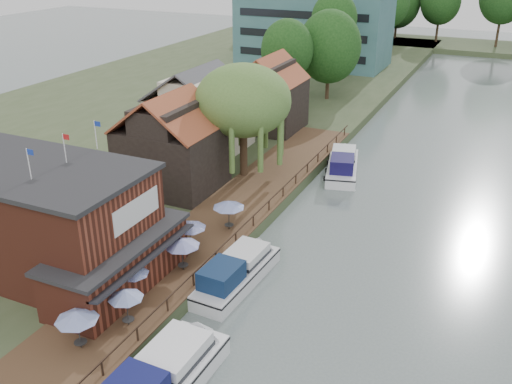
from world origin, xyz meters
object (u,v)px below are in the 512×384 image
at_px(cottage_b, 199,108).
at_px(umbrella_0, 79,330).
at_px(umbrella_2, 134,283).
at_px(cruiser_2, 343,162).
at_px(willow, 243,122).
at_px(cruiser_0, 157,380).
at_px(hotel_block, 314,27).
at_px(pub, 58,222).
at_px(umbrella_1, 127,307).
at_px(umbrella_4, 190,236).
at_px(cruiser_1, 235,269).
at_px(cottage_a, 171,142).
at_px(cottage_c, 270,93).
at_px(umbrella_3, 182,254).
at_px(umbrella_5, 229,215).

xyz_separation_m(cottage_b, umbrella_0, (10.26, -30.77, -2.96)).
distance_m(umbrella_2, cruiser_2, 27.98).
height_order(cottage_b, cruiser_2, cottage_b).
xyz_separation_m(umbrella_0, cruiser_2, (4.79, 32.49, -1.09)).
bearing_deg(willow, umbrella_2, -82.49).
distance_m(willow, cruiser_0, 27.96).
bearing_deg(willow, hotel_block, 102.71).
bearing_deg(pub, cruiser_2, 67.54).
distance_m(pub, umbrella_1, 8.34).
xyz_separation_m(umbrella_0, umbrella_4, (0.04, 11.49, 0.00)).
xyz_separation_m(cottage_b, cruiser_2, (15.04, 1.71, -4.06)).
bearing_deg(cruiser_1, cottage_a, 140.53).
bearing_deg(umbrella_1, cruiser_2, 83.01).
bearing_deg(cruiser_2, cruiser_1, -105.97).
bearing_deg(umbrella_1, cruiser_1, 69.66).
xyz_separation_m(cottage_b, cruiser_1, (14.30, -20.23, -4.09)).
height_order(cottage_c, cruiser_1, cottage_c).
height_order(pub, willow, willow).
bearing_deg(cruiser_0, umbrella_0, 175.03).
relative_size(pub, umbrella_2, 8.42).
bearing_deg(cruiser_0, umbrella_3, 115.61).
distance_m(willow, umbrella_1, 23.72).
distance_m(cottage_b, cottage_c, 9.85).
relative_size(cottage_c, umbrella_5, 3.51).
relative_size(cottage_b, umbrella_5, 3.97).
height_order(cruiser_0, cruiser_2, cruiser_0).
bearing_deg(cottage_a, cottage_c, 86.99).
xyz_separation_m(cottage_a, cruiser_2, (12.04, 11.71, -4.06)).
relative_size(cottage_c, cruiser_1, 0.88).
distance_m(pub, willow, 20.36).
bearing_deg(umbrella_3, cottage_a, 124.84).
bearing_deg(pub, cottage_b, 99.09).
xyz_separation_m(cottage_a, umbrella_2, (7.25, -15.83, -2.96)).
xyz_separation_m(pub, cruiser_0, (11.51, -6.34, -3.31)).
bearing_deg(cruiser_2, umbrella_3, -113.52).
height_order(umbrella_0, umbrella_2, same).
distance_m(umbrella_4, umbrella_5, 4.15).
distance_m(hotel_block, cottage_a, 56.47).
bearing_deg(umbrella_4, umbrella_5, 76.65).
bearing_deg(cruiser_2, umbrella_1, -111.01).
relative_size(umbrella_0, cruiser_1, 0.25).
height_order(cottage_a, umbrella_1, cottage_a).
relative_size(cottage_a, umbrella_3, 3.56).
bearing_deg(umbrella_4, umbrella_2, -90.47).
relative_size(hotel_block, cruiser_0, 2.34).
xyz_separation_m(hotel_block, cruiser_2, (19.04, -44.29, -5.96)).
xyz_separation_m(cottage_c, cruiser_1, (10.30, -29.23, -4.09)).
relative_size(umbrella_2, umbrella_4, 1.00).
bearing_deg(umbrella_0, willow, 96.10).
relative_size(cottage_a, cottage_b, 0.90).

